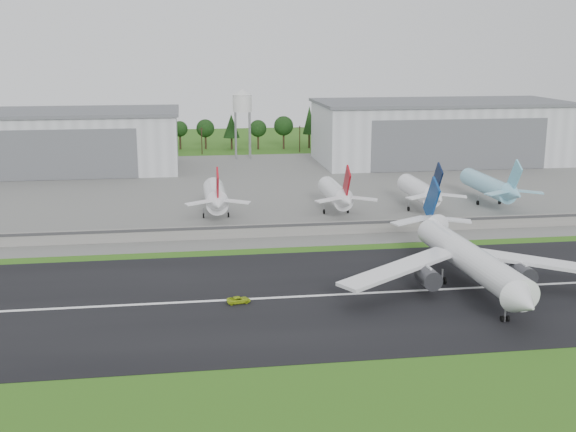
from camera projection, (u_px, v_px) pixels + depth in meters
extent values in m
plane|color=#296016|center=(356.00, 313.00, 131.31)|extent=(600.00, 600.00, 0.00)
cube|color=black|center=(344.00, 295.00, 140.92)|extent=(320.00, 60.00, 0.10)
cube|color=white|center=(344.00, 294.00, 140.91)|extent=(220.00, 1.00, 0.02)
cube|color=slate|center=(274.00, 187.00, 246.79)|extent=(320.00, 150.00, 0.10)
cube|color=gray|center=(306.00, 229.00, 183.84)|extent=(240.00, 0.50, 3.50)
cube|color=#38383A|center=(306.00, 225.00, 183.26)|extent=(240.00, 0.12, 0.70)
cube|color=silver|center=(52.00, 143.00, 276.32)|extent=(95.00, 42.00, 22.00)
cube|color=#595B60|center=(50.00, 112.00, 273.62)|extent=(97.00, 44.00, 1.20)
cube|color=#595B60|center=(42.00, 155.00, 256.37)|extent=(66.50, 0.30, 18.04)
cube|color=silver|center=(440.00, 133.00, 297.88)|extent=(100.00, 45.00, 24.00)
cube|color=#595B60|center=(441.00, 102.00, 294.95)|extent=(102.00, 47.00, 1.20)
cube|color=#595B60|center=(460.00, 145.00, 276.52)|extent=(70.00, 0.30, 19.68)
cylinder|color=#99999E|center=(236.00, 136.00, 303.03)|extent=(0.50, 0.50, 20.00)
cylinder|color=#99999E|center=(249.00, 134.00, 309.65)|extent=(0.50, 0.50, 20.00)
cylinder|color=silver|center=(242.00, 103.00, 303.21)|extent=(8.00, 8.00, 7.00)
cone|color=silver|center=(242.00, 92.00, 302.12)|extent=(8.40, 8.40, 2.40)
cylinder|color=white|center=(470.00, 259.00, 143.08)|extent=(7.20, 44.16, 5.80)
cone|color=white|center=(524.00, 303.00, 118.91)|extent=(5.99, 6.18, 5.80)
cone|color=white|center=(430.00, 221.00, 168.41)|extent=(5.79, 9.17, 5.51)
cube|color=navy|center=(432.00, 200.00, 166.69)|extent=(0.80, 9.55, 11.13)
cube|color=white|center=(546.00, 263.00, 142.97)|extent=(27.54, 17.28, 2.65)
cylinder|color=#333338|center=(523.00, 274.00, 141.29)|extent=(3.97, 5.62, 3.80)
cube|color=white|center=(451.00, 220.00, 168.38)|extent=(9.54, 5.58, 0.98)
cube|color=white|center=(399.00, 268.00, 139.68)|extent=(27.01, 18.69, 2.65)
cylinder|color=#333338|center=(428.00, 278.00, 139.21)|extent=(3.97, 5.62, 3.80)
cube|color=white|center=(410.00, 221.00, 167.28)|extent=(9.55, 6.06, 0.98)
cube|color=#99999E|center=(476.00, 287.00, 140.25)|extent=(10.95, 30.30, 3.20)
cylinder|color=black|center=(442.00, 281.00, 146.72)|extent=(0.45, 1.51, 1.50)
imported|color=#A2BF16|center=(239.00, 300.00, 136.03)|extent=(4.76, 2.75, 1.25)
cylinder|color=white|center=(215.00, 195.00, 203.85)|extent=(6.10, 24.00, 6.10)
cone|color=white|center=(218.00, 204.00, 188.70)|extent=(5.80, 7.00, 5.80)
cube|color=#AE0D1A|center=(217.00, 185.00, 188.07)|extent=(0.45, 8.59, 10.02)
cylinder|color=#99999E|center=(203.00, 213.00, 202.49)|extent=(0.32, 0.32, 3.00)
cylinder|color=#99999E|center=(228.00, 212.00, 203.47)|extent=(0.32, 0.32, 3.00)
cylinder|color=black|center=(204.00, 216.00, 202.65)|extent=(0.40, 1.40, 1.40)
cylinder|color=white|center=(335.00, 193.00, 208.77)|extent=(5.50, 24.00, 5.50)
cone|color=white|center=(347.00, 201.00, 193.62)|extent=(5.23, 7.00, 5.23)
cube|color=#A30C17|center=(347.00, 183.00, 192.99)|extent=(0.45, 8.59, 10.02)
cylinder|color=#99999E|center=(324.00, 209.00, 207.34)|extent=(0.32, 0.32, 3.00)
cylinder|color=#99999E|center=(348.00, 208.00, 208.33)|extent=(0.32, 0.32, 3.00)
cylinder|color=black|center=(324.00, 212.00, 207.51)|extent=(0.40, 1.40, 1.40)
cylinder|color=white|center=(419.00, 190.00, 212.29)|extent=(5.68, 24.00, 5.68)
cone|color=white|center=(437.00, 198.00, 197.14)|extent=(5.40, 7.00, 5.40)
cube|color=black|center=(437.00, 180.00, 196.51)|extent=(0.45, 8.59, 10.02)
cylinder|color=#99999E|center=(409.00, 206.00, 210.88)|extent=(0.32, 0.32, 3.00)
cylinder|color=#99999E|center=(432.00, 206.00, 211.87)|extent=(0.32, 0.32, 3.00)
cylinder|color=black|center=(408.00, 209.00, 211.05)|extent=(0.40, 1.40, 1.40)
cylinder|color=#85CBE6|center=(487.00, 185.00, 220.41)|extent=(5.58, 30.00, 5.58)
cone|color=#85CBE6|center=(514.00, 194.00, 202.37)|extent=(5.30, 7.00, 5.30)
cube|color=#6BBEDB|center=(515.00, 177.00, 201.74)|extent=(0.45, 8.59, 10.02)
cylinder|color=#99999E|center=(478.00, 200.00, 218.99)|extent=(0.32, 0.32, 3.00)
cylinder|color=#99999E|center=(500.00, 200.00, 219.97)|extent=(0.32, 0.32, 3.00)
cylinder|color=black|center=(478.00, 203.00, 219.15)|extent=(0.40, 1.40, 1.40)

